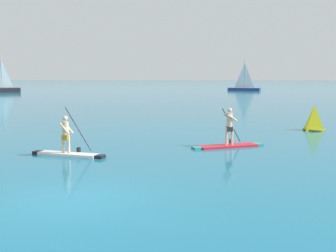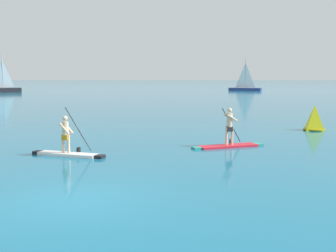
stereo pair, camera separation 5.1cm
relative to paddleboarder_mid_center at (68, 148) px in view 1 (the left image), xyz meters
name	(u,v)px [view 1 (the left image)]	position (x,y,z in m)	size (l,w,h in m)	color
ground	(76,199)	(1.91, -6.03, -0.33)	(440.00, 440.00, 0.00)	#196B8C
paddleboarder_mid_center	(68,148)	(0.00, 0.00, 0.00)	(3.18, 1.26, 1.96)	white
paddleboarder_far_right	(229,139)	(6.68, 2.53, 0.04)	(3.37, 1.81, 1.83)	red
race_marker_buoy	(314,119)	(12.18, 8.67, 0.34)	(1.46, 1.46, 1.49)	yellow
sailboat_left_horizon	(2,88)	(-28.53, 59.15, 0.45)	(6.00, 4.46, 6.69)	black
sailboat_right_horizon	(244,87)	(15.58, 69.63, 0.43)	(6.45, 3.69, 6.22)	navy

